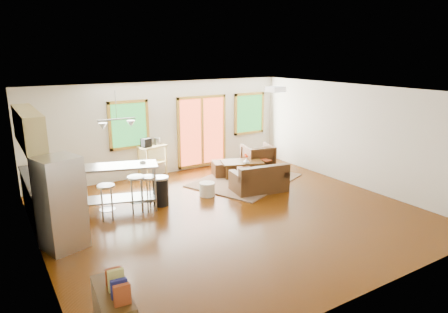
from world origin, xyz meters
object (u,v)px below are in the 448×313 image
armchair (258,156)px  rug (245,180)px  kitchen_cart (151,150)px  loveseat (260,180)px  coffee_table (242,163)px  ottoman (224,169)px  refrigerator (61,203)px  island (120,179)px

armchair → rug: bearing=48.4°
armchair → kitchen_cart: kitchen_cart is taller
loveseat → coffee_table: 1.27m
rug → kitchen_cart: size_ratio=2.41×
rug → armchair: armchair is taller
rug → ottoman: bearing=109.3°
refrigerator → armchair: bearing=3.2°
loveseat → ottoman: (-0.07, 1.58, -0.08)m
armchair → kitchen_cart: bearing=-5.8°
rug → coffee_table: bearing=69.8°
kitchen_cart → ottoman: bearing=-27.3°
loveseat → rug: bearing=87.4°
armchair → loveseat: bearing=66.8°
rug → loveseat: size_ratio=1.90×
ottoman → kitchen_cart: kitchen_cart is taller
rug → coffee_table: size_ratio=2.14×
rug → ottoman: 0.76m
armchair → kitchen_cart: size_ratio=0.74×
loveseat → refrigerator: bearing=-164.4°
refrigerator → kitchen_cart: refrigerator is taller
coffee_table → armchair: armchair is taller
refrigerator → loveseat: bearing=-10.0°
coffee_table → island: (-3.62, -0.62, 0.32)m
rug → island: bearing=-175.6°
rug → kitchen_cart: kitchen_cart is taller
refrigerator → rug: bearing=-0.4°
island → kitchen_cart: bearing=51.9°
armchair → coffee_table: bearing=34.8°
coffee_table → island: size_ratio=0.74×
loveseat → kitchen_cart: (-1.83, 2.49, 0.49)m
coffee_table → island: island is taller
island → loveseat: bearing=-10.4°
coffee_table → refrigerator: bearing=-160.4°
loveseat → kitchen_cart: bearing=135.1°
loveseat → refrigerator: refrigerator is taller
ottoman → island: bearing=-163.4°
rug → armchair: 1.21m
ottoman → refrigerator: bearing=-155.2°
loveseat → refrigerator: 4.78m
armchair → island: bearing=24.0°
island → kitchen_cart: 2.39m
loveseat → refrigerator: size_ratio=0.86×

